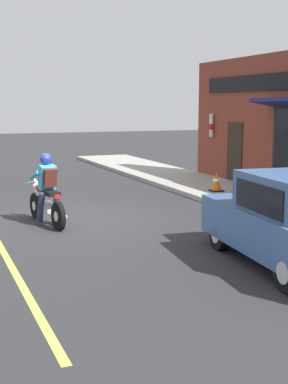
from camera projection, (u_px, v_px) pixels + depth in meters
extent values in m
plane|color=#2B2B2D|center=(69.00, 221.00, 12.49)|extent=(80.00, 80.00, 0.00)
cube|color=#9E9B93|center=(206.00, 187.00, 17.20)|extent=(2.60, 22.00, 0.14)
cube|color=#2D2319|center=(234.00, 154.00, 17.91)|extent=(0.04, 0.90, 2.10)
cylinder|color=white|center=(211.00, 127.00, 19.08)|extent=(0.14, 0.14, 0.70)
cylinder|color=red|center=(211.00, 127.00, 19.08)|extent=(0.15, 0.15, 0.20)
sphere|color=silver|center=(212.00, 116.00, 19.02)|extent=(0.16, 0.16, 0.16)
cylinder|color=black|center=(36.00, 206.00, 12.65)|extent=(0.19, 0.63, 0.62)
cylinder|color=silver|center=(36.00, 206.00, 12.65)|extent=(0.15, 0.23, 0.22)
cylinder|color=black|center=(58.00, 216.00, 11.46)|extent=(0.19, 0.63, 0.62)
cylinder|color=silver|center=(58.00, 216.00, 11.46)|extent=(0.15, 0.23, 0.22)
cube|color=silver|center=(47.00, 208.00, 12.00)|extent=(0.34, 0.44, 0.24)
ellipsoid|color=#B21919|center=(43.00, 188.00, 12.15)|extent=(0.37, 0.56, 0.24)
cube|color=black|center=(51.00, 193.00, 11.75)|extent=(0.34, 0.59, 0.10)
cylinder|color=silver|center=(37.00, 193.00, 12.52)|extent=(0.12, 0.33, 0.68)
cylinder|color=silver|center=(39.00, 182.00, 12.37)|extent=(0.56, 0.12, 0.04)
sphere|color=silver|center=(36.00, 186.00, 12.53)|extent=(0.16, 0.16, 0.16)
cylinder|color=silver|center=(61.00, 214.00, 11.76)|extent=(0.16, 0.56, 0.08)
cube|color=red|center=(57.00, 197.00, 11.44)|extent=(0.13, 0.08, 0.08)
cylinder|color=#282D4C|center=(41.00, 207.00, 11.85)|extent=(0.19, 0.37, 0.71)
cylinder|color=#282D4C|center=(56.00, 206.00, 12.03)|extent=(0.19, 0.37, 0.71)
cube|color=#33B2D1|center=(47.00, 178.00, 11.85)|extent=(0.38, 0.37, 0.57)
cylinder|color=#33B2D1|center=(35.00, 175.00, 11.95)|extent=(0.17, 0.53, 0.26)
cylinder|color=#33B2D1|center=(52.00, 174.00, 12.15)|extent=(0.17, 0.53, 0.26)
sphere|color=navy|center=(46.00, 159.00, 11.83)|extent=(0.26, 0.26, 0.26)
cube|color=#4C1E19|center=(50.00, 177.00, 11.71)|extent=(0.31, 0.28, 0.42)
cylinder|color=black|center=(220.00, 234.00, 9.92)|extent=(0.25, 0.62, 0.60)
cylinder|color=silver|center=(220.00, 234.00, 9.92)|extent=(0.24, 0.35, 0.33)
cylinder|color=black|center=(288.00, 229.00, 10.31)|extent=(0.25, 0.62, 0.60)
cylinder|color=silver|center=(288.00, 229.00, 10.31)|extent=(0.24, 0.35, 0.33)
cylinder|color=black|center=(288.00, 273.00, 7.64)|extent=(0.25, 0.62, 0.60)
cylinder|color=silver|center=(288.00, 273.00, 7.64)|extent=(0.24, 0.35, 0.33)
cube|color=black|center=(272.00, 190.00, 9.42)|extent=(1.36, 0.49, 0.51)
cube|color=black|center=(258.00, 198.00, 8.39)|extent=(0.20, 1.51, 0.46)
cube|color=silver|center=(216.00, 205.00, 10.53)|extent=(0.24, 0.07, 0.14)
cube|color=silver|center=(263.00, 203.00, 10.81)|extent=(0.24, 0.07, 0.14)
cube|color=#28282B|center=(240.00, 222.00, 10.70)|extent=(1.61, 0.30, 0.20)
cube|color=black|center=(216.00, 191.00, 15.85)|extent=(0.36, 0.36, 0.04)
cone|color=orange|center=(217.00, 181.00, 15.81)|extent=(0.28, 0.28, 0.56)
cylinder|color=white|center=(217.00, 180.00, 15.80)|extent=(0.20, 0.20, 0.08)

